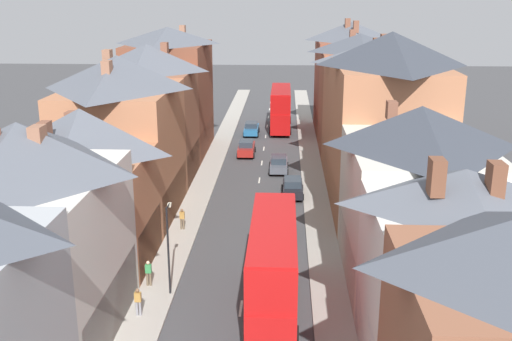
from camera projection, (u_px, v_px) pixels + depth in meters
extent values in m
cube|color=#A8A399|center=(208.00, 173.00, 58.77)|extent=(2.20, 104.00, 0.14)
cube|color=#A8A399|center=(312.00, 174.00, 58.29)|extent=(2.20, 104.00, 0.14)
cube|color=silver|center=(241.00, 308.00, 33.66)|extent=(0.14, 1.80, 0.01)
cube|color=silver|center=(247.00, 262.00, 39.40)|extent=(0.14, 1.80, 0.01)
cube|color=silver|center=(252.00, 228.00, 45.15)|extent=(0.14, 1.80, 0.01)
cube|color=silver|center=(256.00, 201.00, 50.89)|extent=(0.14, 1.80, 0.01)
cube|color=silver|center=(259.00, 180.00, 56.63)|extent=(0.14, 1.80, 0.01)
cube|color=silver|center=(262.00, 163.00, 62.38)|extent=(0.14, 1.80, 0.01)
cube|color=silver|center=(264.00, 149.00, 68.12)|extent=(0.14, 1.80, 0.01)
cube|color=silver|center=(266.00, 136.00, 73.86)|extent=(0.14, 1.80, 0.01)
cube|color=silver|center=(267.00, 126.00, 79.61)|extent=(0.14, 1.80, 0.01)
cube|color=silver|center=(268.00, 117.00, 85.35)|extent=(0.14, 1.80, 0.01)
cube|color=silver|center=(270.00, 109.00, 91.09)|extent=(0.14, 1.80, 0.01)
cube|color=silver|center=(271.00, 102.00, 96.84)|extent=(0.14, 1.80, 0.01)
cube|color=silver|center=(271.00, 96.00, 102.58)|extent=(0.14, 1.80, 0.01)
cube|color=silver|center=(32.00, 258.00, 29.81)|extent=(8.00, 10.13, 8.68)
cube|color=maroon|center=(113.00, 309.00, 30.41)|extent=(0.12, 9.32, 3.20)
pyramid|color=#565B66|center=(19.00, 149.00, 28.20)|extent=(8.00, 10.13, 2.60)
cube|color=#99664C|center=(38.00, 138.00, 27.75)|extent=(0.60, 0.90, 1.18)
cube|color=#B2704C|center=(87.00, 211.00, 38.22)|extent=(8.00, 7.05, 7.37)
cube|color=navy|center=(150.00, 242.00, 38.63)|extent=(0.12, 6.49, 3.20)
pyramid|color=#565B66|center=(81.00, 132.00, 36.75)|extent=(8.00, 7.05, 2.94)
cube|color=brown|center=(45.00, 131.00, 34.68)|extent=(0.60, 0.90, 1.07)
cube|color=brown|center=(72.00, 121.00, 37.23)|extent=(0.60, 0.90, 1.15)
cube|color=#B2704C|center=(123.00, 153.00, 46.50)|extent=(8.00, 11.08, 10.13)
cube|color=maroon|center=(175.00, 196.00, 47.31)|extent=(0.12, 10.20, 3.20)
pyramid|color=#565B66|center=(118.00, 72.00, 44.71)|extent=(8.00, 11.08, 2.46)
cube|color=#99664C|center=(107.00, 69.00, 42.11)|extent=(0.60, 0.90, 1.12)
cube|color=#99664C|center=(108.00, 60.00, 45.88)|extent=(0.60, 0.90, 1.52)
cube|color=brown|center=(150.00, 126.00, 55.81)|extent=(8.00, 8.37, 10.20)
cube|color=black|center=(193.00, 163.00, 56.62)|extent=(0.12, 7.70, 3.20)
pyramid|color=#565B66|center=(147.00, 58.00, 54.00)|extent=(8.00, 8.37, 2.45)
cube|color=brown|center=(165.00, 50.00, 54.11)|extent=(0.60, 0.90, 1.33)
cube|color=brown|center=(170.00, 99.00, 65.26)|extent=(8.00, 11.88, 11.87)
cube|color=black|center=(207.00, 138.00, 66.32)|extent=(0.12, 10.93, 3.20)
pyramid|color=#565B66|center=(168.00, 35.00, 63.32)|extent=(8.00, 11.88, 1.73)
cube|color=#99664C|center=(183.00, 29.00, 65.40)|extent=(0.60, 0.90, 0.91)
cube|color=silver|center=(454.00, 289.00, 27.40)|extent=(8.00, 7.27, 8.08)
cube|color=navy|center=(365.00, 333.00, 28.28)|extent=(0.12, 6.69, 3.20)
pyramid|color=#565B66|center=(465.00, 188.00, 26.01)|extent=(8.00, 7.27, 1.68)
cube|color=brown|center=(496.00, 179.00, 24.74)|extent=(0.60, 0.90, 1.45)
cube|color=brown|center=(436.00, 177.00, 24.85)|extent=(0.60, 0.90, 1.58)
cube|color=beige|center=(414.00, 214.00, 36.07)|extent=(8.00, 10.98, 8.52)
cube|color=black|center=(346.00, 253.00, 37.02)|extent=(0.12, 10.10, 3.20)
pyramid|color=#383D47|center=(421.00, 126.00, 34.53)|extent=(8.00, 10.98, 2.31)
cube|color=brown|center=(392.00, 110.00, 36.29)|extent=(0.60, 0.90, 1.08)
cube|color=#B2704C|center=(386.00, 142.00, 46.43)|extent=(8.00, 11.65, 11.84)
cube|color=olive|center=(333.00, 194.00, 47.85)|extent=(0.12, 10.72, 3.20)
pyramid|color=#383D47|center=(392.00, 48.00, 44.39)|extent=(8.00, 11.65, 2.48)
cube|color=brown|center=(385.00, 40.00, 45.59)|extent=(0.60, 0.90, 0.96)
cube|color=#B2704C|center=(368.00, 121.00, 56.65)|extent=(8.00, 9.41, 10.85)
cube|color=black|center=(325.00, 159.00, 57.93)|extent=(0.12, 8.66, 3.20)
pyramid|color=#565B66|center=(372.00, 53.00, 54.84)|extent=(8.00, 9.41, 1.83)
cube|color=brown|center=(384.00, 48.00, 53.03)|extent=(0.60, 0.90, 1.11)
cube|color=brown|center=(376.00, 45.00, 54.67)|extent=(0.60, 0.90, 1.33)
cube|color=#935138|center=(357.00, 104.00, 64.93)|extent=(8.00, 7.94, 10.99)
cube|color=maroon|center=(320.00, 138.00, 66.23)|extent=(0.12, 7.31, 3.20)
pyramid|color=#474C56|center=(360.00, 43.00, 63.09)|extent=(8.00, 7.94, 1.96)
cube|color=brown|center=(352.00, 36.00, 63.74)|extent=(0.60, 0.90, 1.31)
cube|color=brown|center=(349.00, 88.00, 74.15)|extent=(8.00, 11.47, 11.51)
cube|color=#1E5133|center=(316.00, 120.00, 75.52)|extent=(0.12, 10.55, 3.20)
pyramid|color=#565B66|center=(351.00, 31.00, 72.19)|extent=(8.00, 11.47, 2.21)
cube|color=brown|center=(348.00, 25.00, 71.02)|extent=(0.60, 0.90, 1.52)
cube|color=brown|center=(356.00, 27.00, 68.74)|extent=(0.60, 0.90, 1.35)
cube|color=red|center=(273.00, 287.00, 32.66)|extent=(2.44, 10.80, 2.50)
cube|color=red|center=(273.00, 246.00, 31.98)|extent=(2.44, 10.58, 2.30)
cube|color=red|center=(273.00, 225.00, 31.63)|extent=(2.39, 10.37, 0.10)
cube|color=#28333D|center=(275.00, 244.00, 37.73)|extent=(2.20, 0.10, 1.20)
cube|color=#28333D|center=(275.00, 210.00, 37.07)|extent=(2.20, 0.10, 1.10)
cube|color=#28333D|center=(251.00, 282.00, 32.65)|extent=(0.06, 9.18, 0.90)
cube|color=#28333D|center=(251.00, 244.00, 32.00)|extent=(0.06, 9.18, 0.90)
cube|color=yellow|center=(275.00, 197.00, 36.84)|extent=(1.34, 0.08, 0.32)
cylinder|color=black|center=(254.00, 277.00, 36.25)|extent=(0.30, 1.00, 1.00)
cylinder|color=black|center=(294.00, 278.00, 36.14)|extent=(0.30, 1.00, 1.00)
cylinder|color=black|center=(247.00, 334.00, 30.20)|extent=(0.30, 1.00, 1.00)
cylinder|color=black|center=(296.00, 335.00, 30.09)|extent=(0.30, 1.00, 1.00)
cube|color=#B70F0F|center=(281.00, 117.00, 77.31)|extent=(2.44, 10.80, 2.50)
cube|color=#B70F0F|center=(281.00, 98.00, 76.63)|extent=(2.44, 10.58, 2.30)
cube|color=#B70F0F|center=(281.00, 89.00, 76.29)|extent=(2.39, 10.37, 0.10)
cube|color=#28333D|center=(281.00, 108.00, 82.38)|extent=(2.20, 0.10, 1.20)
cube|color=#28333D|center=(281.00, 91.00, 81.72)|extent=(2.20, 0.10, 1.10)
cube|color=#28333D|center=(271.00, 115.00, 77.30)|extent=(0.06, 9.18, 0.90)
cube|color=#28333D|center=(272.00, 98.00, 76.66)|extent=(0.06, 9.18, 0.90)
cube|color=yellow|center=(281.00, 85.00, 81.49)|extent=(1.34, 0.08, 0.32)
cylinder|color=black|center=(272.00, 120.00, 80.90)|extent=(0.30, 1.00, 1.00)
cylinder|color=black|center=(290.00, 120.00, 80.79)|extent=(0.30, 1.00, 1.00)
cylinder|color=black|center=(271.00, 130.00, 74.86)|extent=(0.30, 1.00, 1.00)
cylinder|color=black|center=(290.00, 131.00, 74.74)|extent=(0.30, 1.00, 1.00)
cube|color=black|center=(293.00, 189.00, 52.09)|extent=(1.70, 4.12, 0.74)
cube|color=#28333D|center=(293.00, 182.00, 51.70)|extent=(1.46, 2.06, 0.60)
cylinder|color=black|center=(283.00, 188.00, 53.46)|extent=(0.20, 0.62, 0.62)
cylinder|color=black|center=(302.00, 188.00, 53.38)|extent=(0.20, 0.62, 0.62)
cylinder|color=black|center=(283.00, 197.00, 51.01)|extent=(0.20, 0.62, 0.62)
cylinder|color=black|center=(303.00, 197.00, 50.93)|extent=(0.20, 0.62, 0.62)
cube|color=#4C515B|center=(279.00, 165.00, 59.25)|extent=(1.70, 4.24, 0.71)
cube|color=#28333D|center=(279.00, 159.00, 58.87)|extent=(1.46, 2.12, 0.60)
cylinder|color=black|center=(271.00, 165.00, 60.65)|extent=(0.20, 0.62, 0.62)
cylinder|color=black|center=(287.00, 165.00, 60.57)|extent=(0.20, 0.62, 0.62)
cylinder|color=black|center=(270.00, 172.00, 58.14)|extent=(0.20, 0.62, 0.62)
cylinder|color=black|center=(287.00, 172.00, 58.06)|extent=(0.20, 0.62, 0.62)
cube|color=maroon|center=(246.00, 149.00, 65.16)|extent=(1.70, 4.30, 0.79)
cube|color=#28333D|center=(246.00, 143.00, 64.76)|extent=(1.46, 2.15, 0.60)
cylinder|color=black|center=(240.00, 149.00, 66.59)|extent=(0.20, 0.62, 0.62)
cylinder|color=black|center=(255.00, 150.00, 66.51)|extent=(0.20, 0.62, 0.62)
cylinder|color=black|center=(238.00, 156.00, 64.04)|extent=(0.20, 0.62, 0.62)
cylinder|color=black|center=(254.00, 156.00, 63.96)|extent=(0.20, 0.62, 0.62)
cube|color=#236093|center=(251.00, 130.00, 74.56)|extent=(1.70, 4.39, 0.73)
cube|color=#28333D|center=(251.00, 125.00, 74.16)|extent=(1.46, 2.19, 0.60)
cylinder|color=black|center=(245.00, 130.00, 76.00)|extent=(0.20, 0.62, 0.62)
cylinder|color=black|center=(259.00, 130.00, 75.92)|extent=(0.20, 0.62, 0.62)
cylinder|color=black|center=(244.00, 135.00, 73.40)|extent=(0.20, 0.62, 0.62)
cylinder|color=black|center=(258.00, 135.00, 73.32)|extent=(0.20, 0.62, 0.62)
cube|color=black|center=(276.00, 227.00, 43.51)|extent=(1.70, 4.32, 0.78)
cube|color=#28333D|center=(276.00, 219.00, 43.10)|extent=(1.46, 2.16, 0.60)
cylinder|color=black|center=(265.00, 225.00, 44.94)|extent=(0.20, 0.62, 0.62)
cylinder|color=black|center=(288.00, 225.00, 44.86)|extent=(0.20, 0.62, 0.62)
cylinder|color=black|center=(264.00, 239.00, 42.38)|extent=(0.20, 0.62, 0.62)
cylinder|color=black|center=(288.00, 239.00, 42.30)|extent=(0.20, 0.62, 0.62)
cylinder|color=gray|center=(137.00, 308.00, 32.57)|extent=(0.14, 0.14, 0.84)
cylinder|color=gray|center=(140.00, 308.00, 32.56)|extent=(0.14, 0.14, 0.84)
cube|color=#A87A38|center=(138.00, 297.00, 32.36)|extent=(0.36, 0.22, 0.54)
sphere|color=brown|center=(137.00, 290.00, 32.25)|extent=(0.22, 0.22, 0.22)
cylinder|color=brown|center=(147.00, 279.00, 35.89)|extent=(0.14, 0.14, 0.84)
cylinder|color=brown|center=(150.00, 279.00, 35.88)|extent=(0.14, 0.14, 0.84)
cube|color=#338447|center=(148.00, 269.00, 35.69)|extent=(0.36, 0.22, 0.54)
sphere|color=beige|center=(148.00, 263.00, 35.58)|extent=(0.22, 0.22, 0.22)
cylinder|color=brown|center=(181.00, 224.00, 44.45)|extent=(0.14, 0.14, 0.84)
cylinder|color=brown|center=(184.00, 224.00, 44.44)|extent=(0.14, 0.14, 0.84)
cube|color=#A87A38|center=(182.00, 215.00, 44.25)|extent=(0.36, 0.22, 0.54)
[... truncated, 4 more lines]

